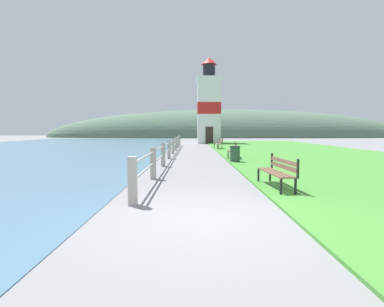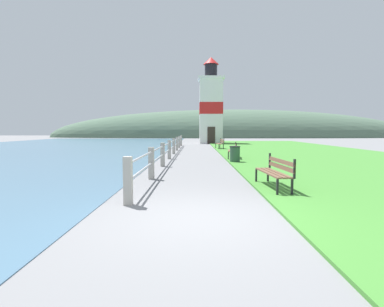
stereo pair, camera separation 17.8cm
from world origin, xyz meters
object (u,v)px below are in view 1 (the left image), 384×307
lighthouse (209,107)px  trash_bin (235,154)px  park_bench_near (279,170)px  park_bench_far (219,143)px  park_bench_midway (233,149)px

lighthouse → trash_bin: lighthouse is taller
park_bench_near → park_bench_far: size_ratio=1.15×
park_bench_far → park_bench_midway: bearing=84.9°
lighthouse → park_bench_midway: bearing=-89.1°
park_bench_midway → park_bench_far: bearing=-83.3°
park_bench_midway → park_bench_near: bearing=97.0°
park_bench_near → lighthouse: (-0.37, 28.19, 3.91)m
park_bench_near → lighthouse: 28.46m
park_bench_midway → park_bench_far: (-0.02, 8.55, -0.00)m
park_bench_far → lighthouse: lighthouse is taller
park_bench_near → trash_bin: size_ratio=2.35×
park_bench_midway → park_bench_far: size_ratio=1.01×
park_bench_near → park_bench_far: bearing=-94.0°
trash_bin → park_bench_midway: bearing=85.0°
park_bench_far → lighthouse: bearing=-93.8°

